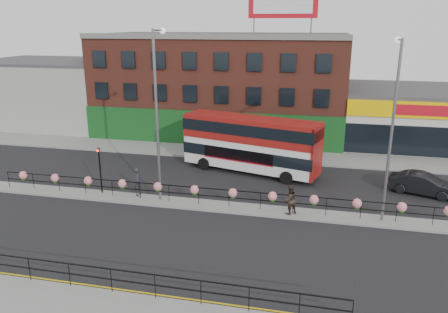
% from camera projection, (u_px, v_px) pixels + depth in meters
% --- Properties ---
extents(ground, '(120.00, 120.00, 0.00)m').
position_uv_depth(ground, '(214.00, 207.00, 27.94)').
color(ground, black).
rests_on(ground, ground).
extents(north_pavement, '(60.00, 4.00, 0.15)m').
position_uv_depth(north_pavement, '(246.00, 154.00, 39.11)').
color(north_pavement, gray).
rests_on(north_pavement, ground).
extents(median, '(60.00, 1.60, 0.15)m').
position_uv_depth(median, '(214.00, 206.00, 27.92)').
color(median, gray).
rests_on(median, ground).
extents(yellow_line_inner, '(60.00, 0.10, 0.01)m').
position_uv_depth(yellow_line_inner, '(159.00, 295.00, 18.89)').
color(yellow_line_inner, gold).
rests_on(yellow_line_inner, ground).
extents(yellow_line_outer, '(60.00, 0.10, 0.01)m').
position_uv_depth(yellow_line_outer, '(158.00, 297.00, 18.72)').
color(yellow_line_outer, gold).
rests_on(yellow_line_outer, ground).
extents(brick_building, '(25.00, 12.21, 10.30)m').
position_uv_depth(brick_building, '(223.00, 84.00, 45.90)').
color(brick_building, brown).
rests_on(brick_building, ground).
extents(supermarket, '(15.00, 12.25, 5.30)m').
position_uv_depth(supermarket, '(423.00, 116.00, 42.34)').
color(supermarket, silver).
rests_on(supermarket, ground).
extents(warehouse_west, '(15.50, 12.00, 7.30)m').
position_uv_depth(warehouse_west, '(53.00, 92.00, 50.66)').
color(warehouse_west, '#959691').
rests_on(warehouse_west, ground).
extents(billboard, '(6.00, 0.29, 4.40)m').
position_uv_depth(billboard, '(283.00, 0.00, 37.53)').
color(billboard, red).
rests_on(billboard, brick_building).
extents(median_railing, '(30.04, 0.56, 1.23)m').
position_uv_depth(median_railing, '(214.00, 192.00, 27.63)').
color(median_railing, black).
rests_on(median_railing, median).
extents(south_railing, '(20.04, 0.05, 1.12)m').
position_uv_depth(south_railing, '(111.00, 275.00, 18.66)').
color(south_railing, black).
rests_on(south_railing, south_pavement).
extents(double_decker_bus, '(11.10, 5.34, 4.37)m').
position_uv_depth(double_decker_bus, '(251.00, 139.00, 33.77)').
color(double_decker_bus, silver).
rests_on(double_decker_bus, ground).
extents(car, '(4.25, 5.42, 1.48)m').
position_uv_depth(car, '(424.00, 184.00, 29.84)').
color(car, black).
rests_on(car, ground).
extents(pedestrian_a, '(0.73, 0.51, 1.90)m').
position_uv_depth(pedestrian_a, '(138.00, 182.00, 29.27)').
color(pedestrian_a, '#24242C').
rests_on(pedestrian_a, median).
extents(pedestrian_b, '(1.56, 1.55, 1.85)m').
position_uv_depth(pedestrian_b, '(290.00, 199.00, 26.37)').
color(pedestrian_b, '#32271F').
rests_on(pedestrian_b, median).
extents(lamp_column_west, '(0.39, 1.91, 10.87)m').
position_uv_depth(lamp_column_west, '(158.00, 102.00, 27.22)').
color(lamp_column_west, slate).
rests_on(lamp_column_west, median).
extents(lamp_column_east, '(0.37, 1.83, 10.42)m').
position_uv_depth(lamp_column_east, '(393.00, 116.00, 24.25)').
color(lamp_column_east, slate).
rests_on(lamp_column_east, median).
extents(traffic_light_median, '(0.15, 0.28, 3.65)m').
position_uv_depth(traffic_light_median, '(99.00, 160.00, 29.28)').
color(traffic_light_median, black).
rests_on(traffic_light_median, median).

